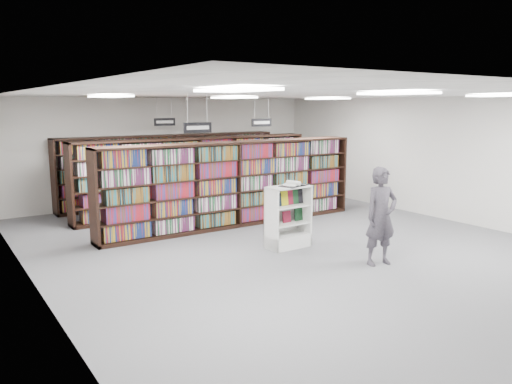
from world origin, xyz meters
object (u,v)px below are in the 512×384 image
bookshelf_row_near (234,184)px  shopper (381,216)px  endcap_display (287,226)px  open_book (294,184)px

bookshelf_row_near → shopper: bearing=-81.1°
endcap_display → open_book: bearing=-22.6°
shopper → bookshelf_row_near: bearing=109.1°
bookshelf_row_near → endcap_display: 2.35m
bookshelf_row_near → shopper: bookshelf_row_near is taller
bookshelf_row_near → open_book: bearing=-88.9°
bookshelf_row_near → endcap_display: bookshelf_row_near is taller
bookshelf_row_near → open_book: 2.34m
endcap_display → shopper: size_ratio=0.71×
endcap_display → shopper: (0.74, -1.91, 0.47)m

